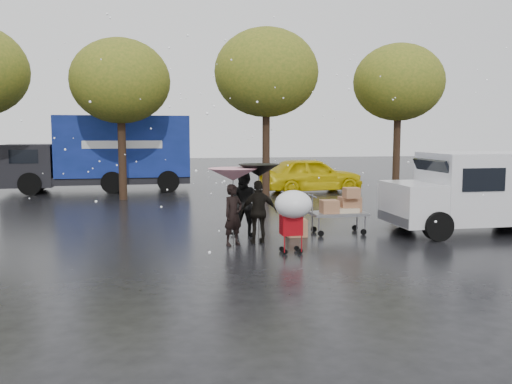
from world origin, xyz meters
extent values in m
plane|color=black|center=(0.00, 0.00, 0.00)|extent=(90.00, 90.00, 0.00)
imported|color=black|center=(-0.40, 0.21, 0.75)|extent=(0.65, 0.59, 1.50)
imported|color=black|center=(0.08, 1.27, 0.87)|extent=(1.05, 0.97, 1.74)
imported|color=black|center=(0.26, 0.33, 0.78)|extent=(0.92, 0.39, 1.57)
cylinder|color=#4C4C4C|center=(-0.40, 0.21, 0.87)|extent=(0.02, 0.02, 1.74)
cone|color=#E75F79|center=(-0.40, 0.21, 1.74)|extent=(1.23, 1.23, 0.30)
sphere|color=#4C4C4C|center=(-0.40, 0.21, 1.77)|extent=(0.06, 0.06, 0.06)
cylinder|color=#4C4C4C|center=(0.26, 0.33, 0.91)|extent=(0.02, 0.02, 1.82)
cone|color=black|center=(0.26, 0.33, 1.82)|extent=(1.04, 1.04, 0.30)
sphere|color=#4C4C4C|center=(0.26, 0.33, 1.85)|extent=(0.06, 0.06, 0.06)
cube|color=slate|center=(2.65, 1.16, 0.55)|extent=(1.50, 0.80, 0.08)
cylinder|color=slate|center=(1.90, 1.16, 0.80)|extent=(0.04, 0.04, 0.60)
cube|color=brown|center=(3.00, 1.26, 0.79)|extent=(0.55, 0.45, 0.40)
cube|color=brown|center=(2.35, 1.06, 0.77)|extent=(0.45, 0.40, 0.35)
cube|color=brown|center=(2.95, 1.01, 1.13)|extent=(0.40, 0.35, 0.28)
cube|color=tan|center=(2.70, 1.16, 0.65)|extent=(0.90, 0.55, 0.12)
cylinder|color=black|center=(2.05, 0.84, 0.08)|extent=(0.16, 0.05, 0.16)
cylinder|color=black|center=(2.05, 1.48, 0.08)|extent=(0.16, 0.05, 0.16)
cylinder|color=black|center=(3.25, 0.84, 0.08)|extent=(0.16, 0.05, 0.16)
cylinder|color=black|center=(3.25, 1.48, 0.08)|extent=(0.16, 0.05, 0.16)
cube|color=#9D0910|center=(0.77, -0.89, 0.65)|extent=(0.47, 0.41, 0.45)
cylinder|color=#9D0910|center=(0.77, -1.08, 1.02)|extent=(0.42, 0.02, 0.02)
cylinder|color=#4C4C4C|center=(0.77, -1.08, 0.95)|extent=(0.02, 0.02, 0.60)
ellipsoid|color=white|center=(0.77, -1.08, 1.15)|extent=(0.84, 0.84, 0.63)
cylinder|color=black|center=(0.59, -1.05, 0.06)|extent=(0.12, 0.04, 0.12)
cylinder|color=black|center=(0.59, -0.73, 0.06)|extent=(0.12, 0.04, 0.12)
cylinder|color=black|center=(0.95, -1.05, 0.06)|extent=(0.12, 0.04, 0.12)
cylinder|color=black|center=(0.95, -0.73, 0.06)|extent=(0.12, 0.04, 0.12)
cube|color=silver|center=(6.99, 0.67, 1.25)|extent=(3.80, 2.00, 1.90)
cube|color=silver|center=(4.59, 0.67, 0.85)|extent=(1.20, 1.95, 1.10)
cube|color=black|center=(5.14, 0.67, 1.70)|extent=(0.37, 1.70, 0.67)
cube|color=slate|center=(4.04, 0.67, 0.45)|extent=(0.12, 1.90, 0.25)
cylinder|color=black|center=(4.79, -0.28, 0.38)|extent=(0.76, 0.28, 0.76)
cylinder|color=black|center=(4.79, 1.62, 0.38)|extent=(0.76, 0.28, 0.76)
cylinder|color=black|center=(8.09, 1.62, 0.38)|extent=(0.76, 0.28, 0.76)
cube|color=navy|center=(-3.59, 13.49, 2.10)|extent=(6.00, 2.50, 2.80)
cube|color=black|center=(-7.79, 13.49, 1.25)|extent=(2.20, 2.40, 1.90)
cube|color=black|center=(-4.59, 13.49, 0.55)|extent=(8.00, 2.30, 0.35)
cube|color=silver|center=(-3.59, 12.23, 2.20)|extent=(3.50, 0.03, 0.35)
cylinder|color=black|center=(-7.59, 12.34, 0.50)|extent=(1.00, 0.30, 1.00)
cylinder|color=black|center=(-7.59, 14.64, 0.50)|extent=(1.00, 0.30, 1.00)
cylinder|color=black|center=(-1.59, 12.34, 0.50)|extent=(1.00, 0.30, 1.00)
cylinder|color=black|center=(-1.59, 14.64, 0.50)|extent=(1.00, 0.30, 1.00)
cube|color=brown|center=(1.41, 0.98, 0.23)|extent=(0.52, 0.41, 0.46)
cube|color=brown|center=(1.53, 1.62, 0.19)|extent=(0.50, 0.39, 0.38)
imported|color=yellow|center=(4.80, 11.03, 0.81)|extent=(4.94, 2.46, 1.62)
cylinder|color=black|center=(-3.50, 10.00, 2.24)|extent=(0.32, 0.32, 4.48)
ellipsoid|color=#425819|center=(-3.50, 10.00, 4.80)|extent=(4.00, 4.00, 3.40)
cylinder|color=black|center=(2.50, 10.00, 2.45)|extent=(0.32, 0.32, 4.90)
ellipsoid|color=#425819|center=(2.50, 10.00, 5.25)|extent=(4.40, 4.40, 3.74)
cylinder|color=black|center=(8.50, 10.00, 2.31)|extent=(0.32, 0.32, 4.62)
ellipsoid|color=#425819|center=(8.50, 10.00, 4.95)|extent=(4.00, 4.00, 3.40)
camera|label=1|loc=(-2.33, -12.72, 2.76)|focal=38.00mm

